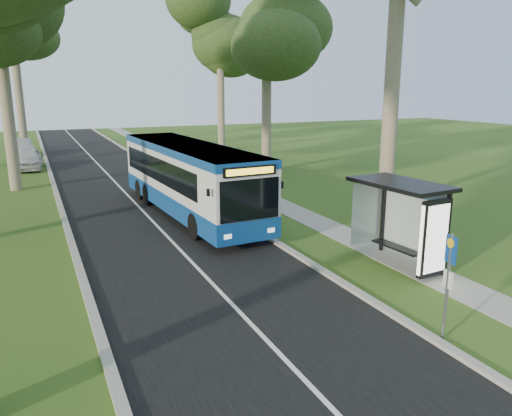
{
  "coord_description": "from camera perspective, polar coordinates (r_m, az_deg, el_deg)",
  "views": [
    {
      "loc": [
        -8.06,
        -13.04,
        5.75
      ],
      "look_at": [
        -1.06,
        2.4,
        1.6
      ],
      "focal_mm": 35.0,
      "sensor_mm": 36.0,
      "label": 1
    }
  ],
  "objects": [
    {
      "name": "kerb_west",
      "position": [
        23.75,
        -21.11,
        -1.05
      ],
      "size": [
        0.25,
        100.0,
        0.12
      ],
      "primitive_type": "cube",
      "color": "#9E9B93",
      "rests_on": "ground"
    },
    {
      "name": "tree_east_c",
      "position": [
        34.71,
        1.26,
        21.33
      ],
      "size": [
        5.2,
        5.2,
        13.93
      ],
      "color": "#7A6B56",
      "rests_on": "ground"
    },
    {
      "name": "bus_stop_sign",
      "position": [
        12.2,
        21.15,
        -7.14
      ],
      "size": [
        0.11,
        0.36,
        2.55
      ],
      "rotation": [
        0.0,
        0.0,
        -0.16
      ],
      "color": "gray",
      "rests_on": "ground"
    },
    {
      "name": "ground",
      "position": [
        16.37,
        6.91,
        -6.91
      ],
      "size": [
        120.0,
        120.0,
        0.0
      ],
      "primitive_type": "plane",
      "color": "#305119",
      "rests_on": "ground"
    },
    {
      "name": "bus",
      "position": [
        22.78,
        -7.68,
        3.32
      ],
      "size": [
        3.27,
        12.31,
        3.23
      ],
      "rotation": [
        0.0,
        0.0,
        0.06
      ],
      "color": "silver",
      "rests_on": "ground"
    },
    {
      "name": "road",
      "position": [
        24.17,
        -12.82,
        -0.33
      ],
      "size": [
        7.0,
        100.0,
        0.02
      ],
      "primitive_type": "cube",
      "color": "black",
      "rests_on": "ground"
    },
    {
      "name": "litter_bin",
      "position": [
        20.72,
        1.88,
        -1.15
      ],
      "size": [
        0.48,
        0.48,
        0.83
      ],
      "rotation": [
        0.0,
        0.0,
        -0.35
      ],
      "color": "black",
      "rests_on": "ground"
    },
    {
      "name": "centre_line",
      "position": [
        24.17,
        -12.83,
        -0.3
      ],
      "size": [
        0.12,
        100.0,
        0.0
      ],
      "primitive_type": "cube",
      "color": "white",
      "rests_on": "road"
    },
    {
      "name": "footpath",
      "position": [
        26.19,
        1.21,
        1.09
      ],
      "size": [
        1.5,
        100.0,
        0.02
      ],
      "primitive_type": "cube",
      "color": "gray",
      "rests_on": "ground"
    },
    {
      "name": "tree_east_d",
      "position": [
        46.16,
        -4.16,
        19.42
      ],
      "size": [
        5.2,
        5.2,
        13.94
      ],
      "color": "#7A6B56",
      "rests_on": "ground"
    },
    {
      "name": "tree_west_e",
      "position": [
        51.48,
        -26.36,
        19.96
      ],
      "size": [
        5.2,
        5.2,
        16.92
      ],
      "color": "#7A6B56",
      "rests_on": "ground"
    },
    {
      "name": "car_silver",
      "position": [
        46.66,
        -25.26,
        6.26
      ],
      "size": [
        2.12,
        4.54,
        1.44
      ],
      "primitive_type": "imported",
      "rotation": [
        0.0,
        0.0,
        0.14
      ],
      "color": "#9FA1A7",
      "rests_on": "ground"
    },
    {
      "name": "kerb_east",
      "position": [
        25.06,
        -4.99,
        0.58
      ],
      "size": [
        0.25,
        100.0,
        0.12
      ],
      "primitive_type": "cube",
      "color": "#9E9B93",
      "rests_on": "ground"
    },
    {
      "name": "car_white",
      "position": [
        38.92,
        -24.58,
        5.13
      ],
      "size": [
        2.02,
        4.5,
        1.5
      ],
      "primitive_type": "imported",
      "rotation": [
        0.0,
        0.0,
        -0.06
      ],
      "color": "silver",
      "rests_on": "ground"
    },
    {
      "name": "bus_shelter",
      "position": [
        16.39,
        17.45,
        -0.18
      ],
      "size": [
        2.05,
        3.4,
        2.8
      ],
      "rotation": [
        0.0,
        0.0,
        0.09
      ],
      "color": "black",
      "rests_on": "ground"
    }
  ]
}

